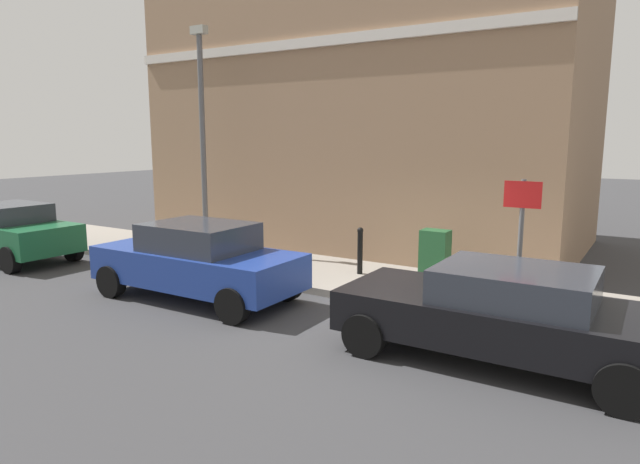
# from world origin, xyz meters

# --- Properties ---
(ground) EXTENTS (80.00, 80.00, 0.00)m
(ground) POSITION_xyz_m (0.00, 0.00, 0.00)
(ground) COLOR #38383A
(sidewalk) EXTENTS (2.75, 30.00, 0.15)m
(sidewalk) POSITION_xyz_m (1.83, 6.00, 0.07)
(sidewalk) COLOR gray
(sidewalk) RESTS_ON ground
(corner_building) EXTENTS (6.98, 11.81, 8.97)m
(corner_building) POSITION_xyz_m (6.64, 3.91, 4.48)
(corner_building) COLOR #937256
(corner_building) RESTS_ON ground
(car_black) EXTENTS (1.95, 4.39, 1.37)m
(car_black) POSITION_xyz_m (-0.95, -1.89, 0.72)
(car_black) COLOR black
(car_black) RESTS_ON ground
(car_blue) EXTENTS (1.88, 4.23, 1.50)m
(car_blue) POSITION_xyz_m (-0.96, 3.88, 0.77)
(car_blue) COLOR navy
(car_blue) RESTS_ON ground
(car_green) EXTENTS (1.87, 4.07, 1.46)m
(car_green) POSITION_xyz_m (-0.96, 10.52, 0.75)
(car_green) COLOR #195933
(car_green) RESTS_ON ground
(utility_cabinet) EXTENTS (0.46, 0.61, 1.15)m
(utility_cabinet) POSITION_xyz_m (1.89, 0.14, 0.68)
(utility_cabinet) COLOR #1E4C28
(utility_cabinet) RESTS_ON sidewalk
(bollard_near_cabinet) EXTENTS (0.14, 0.14, 1.04)m
(bollard_near_cabinet) POSITION_xyz_m (1.99, 1.89, 0.70)
(bollard_near_cabinet) COLOR black
(bollard_near_cabinet) RESTS_ON sidewalk
(street_sign) EXTENTS (0.08, 0.60, 2.30)m
(street_sign) POSITION_xyz_m (0.85, -1.71, 1.66)
(street_sign) COLOR #59595B
(street_sign) RESTS_ON sidewalk
(lamppost) EXTENTS (0.20, 0.44, 5.72)m
(lamppost) POSITION_xyz_m (2.03, 6.52, 3.30)
(lamppost) COLOR #59595B
(lamppost) RESTS_ON sidewalk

